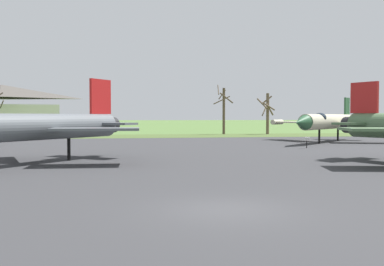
# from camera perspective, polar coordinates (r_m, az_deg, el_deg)

# --- Properties ---
(ground_plane) EXTENTS (600.00, 600.00, 0.00)m
(ground_plane) POSITION_cam_1_polar(r_m,az_deg,el_deg) (14.58, 4.25, -9.75)
(ground_plane) COLOR #4C6B33
(asphalt_apron) EXTENTS (78.98, 58.21, 0.05)m
(asphalt_apron) POSITION_cam_1_polar(r_m,az_deg,el_deg) (31.65, -3.26, -3.25)
(asphalt_apron) COLOR #333335
(asphalt_apron) RESTS_ON ground
(grass_verge_strip) EXTENTS (138.98, 12.00, 0.06)m
(grass_verge_strip) POSITION_cam_1_polar(r_m,az_deg,el_deg) (66.58, -6.51, -0.41)
(grass_verge_strip) COLOR #445829
(grass_verge_strip) RESTS_ON ground
(jet_fighter_front_left) EXTENTS (12.68, 14.69, 5.64)m
(jet_fighter_front_left) POSITION_cam_1_polar(r_m,az_deg,el_deg) (28.71, -19.99, 0.80)
(jet_fighter_front_left) COLOR #565B60
(jet_fighter_front_left) RESTS_ON ground
(jet_fighter_rear_center) EXTENTS (14.87, 14.90, 5.26)m
(jet_fighter_rear_center) POSITION_cam_1_polar(r_m,az_deg,el_deg) (52.87, 16.70, 1.40)
(jet_fighter_rear_center) COLOR #B7B293
(jet_fighter_rear_center) RESTS_ON ground
(info_placard_rear_center) EXTENTS (0.55, 0.31, 1.06)m
(info_placard_rear_center) POSITION_cam_1_polar(r_m,az_deg,el_deg) (42.80, 14.19, -1.05)
(info_placard_rear_center) COLOR black
(info_placard_rear_center) RESTS_ON ground
(bare_tree_left_of_center) EXTENTS (2.81, 2.85, 8.07)m
(bare_tree_left_of_center) POSITION_cam_1_polar(r_m,az_deg,el_deg) (73.24, 4.00, 3.08)
(bare_tree_left_of_center) COLOR brown
(bare_tree_left_of_center) RESTS_ON ground
(bare_tree_center) EXTENTS (2.61, 2.65, 6.65)m
(bare_tree_center) POSITION_cam_1_polar(r_m,az_deg,el_deg) (74.13, 9.43, 2.66)
(bare_tree_center) COLOR brown
(bare_tree_center) RESTS_ON ground
(visitor_building) EXTENTS (25.87, 15.85, 9.62)m
(visitor_building) POSITION_cam_1_polar(r_m,az_deg,el_deg) (104.82, -22.76, 2.93)
(visitor_building) COLOR beige
(visitor_building) RESTS_ON ground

